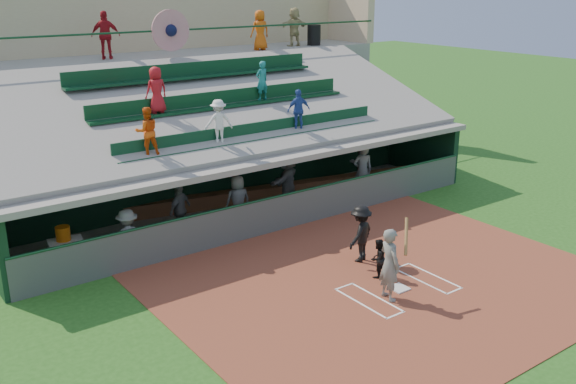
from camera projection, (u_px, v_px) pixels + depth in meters
ground at (399, 289)px, 15.99m from camera, size 100.00×100.00×0.00m
dirt_slab at (385, 282)px, 16.38m from camera, size 11.00×9.00×0.02m
home_plate at (399, 288)px, 15.98m from camera, size 0.43×0.43×0.03m
batters_box_chalk at (399, 289)px, 15.99m from camera, size 2.65×1.85×0.01m
dugout_floor at (251, 213)px, 21.16m from camera, size 16.00×3.50×0.04m
concourse_slab at (158, 113)px, 25.63m from camera, size 20.00×3.00×4.60m
grandstand at (194, 127)px, 23.34m from camera, size 20.40×10.40×7.80m
batter_at_plate at (390, 264)px, 15.23m from camera, size 0.89×0.78×1.95m
catcher at (378, 258)px, 16.48m from camera, size 0.56×0.46×1.04m
home_umpire at (361, 234)px, 17.36m from camera, size 1.17×0.92×1.59m
dugout_bench at (227, 198)px, 21.82m from camera, size 15.46×3.63×0.47m
white_table at (67, 254)px, 17.03m from camera, size 0.98×0.80×0.77m
water_cooler at (63, 234)px, 16.87m from camera, size 0.38×0.38×0.38m
dugout_player_a at (128, 238)px, 17.04m from camera, size 1.05×0.64×1.58m
dugout_player_b at (180, 209)px, 19.07m from camera, size 1.04×0.80×1.64m
dugout_player_c at (238, 201)px, 19.81m from camera, size 0.88×0.66×1.63m
dugout_player_d at (287, 180)px, 21.40m from camera, size 1.80×1.41×1.91m
dugout_player_e at (363, 171)px, 22.45m from camera, size 0.83×0.71×1.91m
dugout_player_f at (359, 161)px, 23.90m from camera, size 0.88×0.70×1.77m
trash_bin at (314, 35)px, 28.33m from camera, size 0.59×0.59×0.89m
concourse_staff_a at (106, 35)px, 23.12m from camera, size 1.09×0.80×1.72m
concourse_staff_b at (260, 30)px, 26.22m from camera, size 0.85×0.62×1.61m
concourse_staff_c at (294, 27)px, 27.86m from camera, size 1.53×0.53×1.64m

